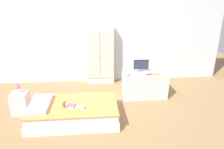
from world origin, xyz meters
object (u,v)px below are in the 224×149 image
Objects in this scene: rocking_horse_toy at (129,74)px; doll at (69,105)px; tv_stand at (144,85)px; book_orange at (157,74)px; table_lamp at (17,86)px; bed at (74,112)px; wardrobe at (100,55)px; tv_monitor at (141,65)px; nightstand at (20,103)px; book_red at (150,74)px.

doll is at bearing -146.41° from rocking_horse_toy.
tv_stand is at bearing 31.32° from doll.
book_orange reaches higher than tv_stand.
table_lamp reaches higher than doll.
wardrobe is at bearing 72.69° from bed.
tv_monitor is at bearing 33.17° from bed.
bed is 1.05× the size of wardrobe.
nightstand is 2.72m from book_orange.
tv_monitor reaches higher than tv_stand.
bed is at bearing 60.56° from doll.
bed is 3.88× the size of doll.
table_lamp is at bearing 157.09° from doll.
doll is at bearing -119.44° from bed.
table_lamp is 0.15× the size of wardrobe.
table_lamp is 2.44m from tv_monitor.
table_lamp is at bearing -168.07° from tv_stand.
tv_monitor reaches higher than book_orange.
book_red is 0.16m from book_orange.
table_lamp is 2.51m from tv_stand.
tv_stand is at bearing 11.93° from table_lamp.
rocking_horse_toy reaches higher than book_red.
book_red is (0.44, 0.06, -0.04)m from rocking_horse_toy.
doll is 3.31× the size of book_orange.
book_orange is at bearing 8.67° from table_lamp.
wardrobe is at bearing 137.09° from tv_monitor.
table_lamp reaches higher than bed.
tv_stand is 0.37m from book_orange.
book_red is (0.99, -0.98, -0.18)m from wardrobe.
bed is at bearing -146.83° from tv_monitor.
table_lamp is at bearing -170.38° from rocking_horse_toy.
book_orange is at bearing 22.87° from bed.
table_lamp is at bearing 0.00° from nightstand.
rocking_horse_toy is (1.12, 0.75, 0.24)m from doll.
tv_stand is 6.01× the size of book_red.
wardrobe is 1.18m from rocking_horse_toy.
wardrobe is 13.10× the size of rocking_horse_toy.
nightstand is 2.48m from tv_monitor.
bed is at bearing -16.79° from nightstand.
tv_monitor is at bearing 34.87° from doll.
tv_monitor is at bearing -42.91° from wardrobe.
book_orange is at bearing 0.00° from book_red.
rocking_horse_toy is at bearing 31.28° from bed.
rocking_horse_toy is (0.54, -1.03, -0.14)m from wardrobe.
bed is 0.22m from doll.
wardrobe is (1.52, 1.38, 0.51)m from nightstand.
book_orange is (2.67, 0.41, -0.02)m from table_lamp.
bed is at bearing -157.13° from book_orange.
book_orange is at bearing 5.44° from rocking_horse_toy.
book_orange is (0.16, 0.00, 0.00)m from book_red.
book_red is (1.57, 0.80, 0.20)m from doll.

